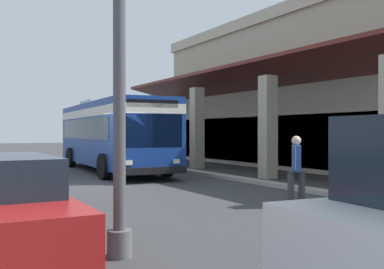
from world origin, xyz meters
TOP-DOWN VIEW (x-y plane):
  - ground at (0.00, 8.00)m, footprint 120.00×120.00m
  - curb_strip at (-1.31, 4.70)m, footprint 26.92×0.50m
  - plaza_building at (-1.31, 14.33)m, footprint 22.73×14.03m
  - transit_bus at (-4.69, 1.87)m, footprint 11.34×3.27m
  - pedestrian at (7.07, 2.58)m, footprint 0.52×0.56m
  - potted_palm at (-8.84, 5.62)m, footprint 1.87×1.71m

SIDE VIEW (x-z plane):
  - ground at x=0.00m, z-range 0.00..0.00m
  - curb_strip at x=-1.31m, z-range 0.00..0.12m
  - potted_palm at x=-8.84m, z-range -0.49..2.03m
  - pedestrian at x=7.07m, z-range 0.11..1.83m
  - transit_bus at x=-4.69m, z-range 0.18..3.52m
  - plaza_building at x=-1.31m, z-range 0.00..7.89m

